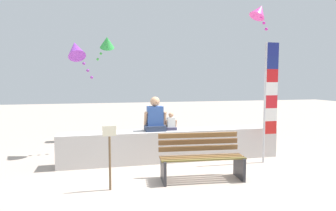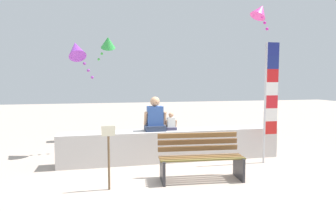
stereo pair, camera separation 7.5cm
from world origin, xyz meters
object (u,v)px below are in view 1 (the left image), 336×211
object	(u,v)px
kite_magenta	(259,11)
sign_post	(110,152)
person_adult	(155,117)
flag_banner	(269,95)
park_bench	(201,158)
kite_purple	(76,50)
person_child	(171,123)
kite_green	(107,43)

from	to	relation	value
kite_magenta	sign_post	distance (m)	5.80
person_adult	flag_banner	bearing A→B (deg)	-14.99
park_bench	kite_purple	xyz separation A→B (m)	(-2.49, 2.62, 2.32)
flag_banner	person_child	bearing A→B (deg)	162.47
person_child	park_bench	bearing A→B (deg)	-80.21
flag_banner	kite_purple	world-z (taller)	kite_purple
flag_banner	kite_green	bearing A→B (deg)	135.79
person_adult	kite_magenta	xyz separation A→B (m)	(3.11, 0.72, 2.80)
person_child	kite_magenta	distance (m)	4.07
person_adult	kite_purple	size ratio (longest dim) A/B	0.75
kite_magenta	sign_post	xyz separation A→B (m)	(-4.23, -2.37, -3.17)
kite_magenta	kite_purple	world-z (taller)	kite_magenta
kite_magenta	person_adult	bearing A→B (deg)	-166.88
kite_purple	sign_post	distance (m)	3.55
flag_banner	sign_post	xyz separation A→B (m)	(-3.71, -0.95, -0.92)
park_bench	person_child	bearing A→B (deg)	99.79
person_child	sign_post	distance (m)	2.25
kite_magenta	sign_post	size ratio (longest dim) A/B	0.73
person_child	sign_post	bearing A→B (deg)	-132.67
person_adult	sign_post	size ratio (longest dim) A/B	0.71
person_child	person_adult	bearing A→B (deg)	-179.93
person_adult	person_child	bearing A→B (deg)	0.07
person_child	sign_post	world-z (taller)	person_child
sign_post	kite_purple	bearing A→B (deg)	104.39
flag_banner	kite_magenta	size ratio (longest dim) A/B	3.34
person_adult	kite_green	xyz separation A→B (m)	(-1.01, 2.81, 2.08)
person_adult	kite_purple	bearing A→B (deg)	147.75
person_child	kite_magenta	size ratio (longest dim) A/B	0.51
person_child	kite_green	size ratio (longest dim) A/B	0.50
kite_purple	sign_post	world-z (taller)	kite_purple
flag_banner	person_adult	bearing A→B (deg)	165.01
kite_green	kite_purple	size ratio (longest dim) A/B	0.79
person_adult	person_child	distance (m)	0.42
park_bench	flag_banner	size ratio (longest dim) A/B	0.60
person_adult	person_child	world-z (taller)	person_adult
kite_green	flag_banner	bearing A→B (deg)	-44.21
kite_green	park_bench	bearing A→B (deg)	-68.78
person_child	flag_banner	size ratio (longest dim) A/B	0.15
park_bench	flag_banner	distance (m)	2.40
kite_magenta	park_bench	bearing A→B (deg)	-138.45
person_child	kite_green	distance (m)	3.85
park_bench	person_adult	world-z (taller)	person_adult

